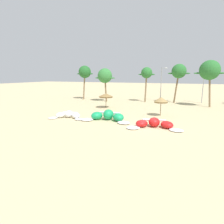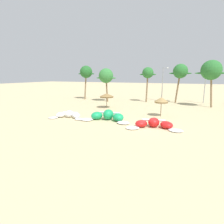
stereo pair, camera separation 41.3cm
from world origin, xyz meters
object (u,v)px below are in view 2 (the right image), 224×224
at_px(palm_center_right, 211,70).
at_px(lamppost_west, 163,83).
at_px(lamppost_west_center, 206,84).
at_px(palm_left, 106,76).
at_px(palm_leftmost, 86,72).
at_px(kite_left, 107,116).
at_px(beach_umbrella_middle, 161,100).
at_px(palm_center_left, 180,72).
at_px(kite_far_left, 68,115).
at_px(beach_umbrella_near_van, 107,95).
at_px(kite_left_of_center, 154,124).
at_px(palm_left_of_gap, 148,73).

relative_size(palm_center_right, lamppost_west, 1.13).
bearing_deg(lamppost_west_center, palm_left, -164.29).
bearing_deg(palm_leftmost, kite_left, -52.26).
height_order(kite_left, palm_center_right, palm_center_right).
bearing_deg(beach_umbrella_middle, palm_left, 142.17).
height_order(palm_leftmost, palm_center_left, palm_center_left).
xyz_separation_m(beach_umbrella_middle, lamppost_west_center, (7.40, 18.00, 1.91)).
distance_m(kite_far_left, lamppost_west, 27.24).
height_order(beach_umbrella_near_van, palm_center_right, palm_center_right).
height_order(kite_left_of_center, lamppost_west, lamppost_west).
height_order(palm_left, lamppost_west, lamppost_west).
bearing_deg(palm_center_right, lamppost_west, 150.93).
distance_m(beach_umbrella_near_van, palm_center_right, 21.44).
height_order(beach_umbrella_middle, palm_leftmost, palm_leftmost).
xyz_separation_m(palm_leftmost, palm_center_right, (29.41, -1.07, 0.18)).
bearing_deg(palm_left, beach_umbrella_near_van, -64.65).
bearing_deg(palm_leftmost, kite_left_of_center, -43.10).
xyz_separation_m(palm_left, palm_center_left, (16.81, 4.26, 1.01)).
bearing_deg(beach_umbrella_middle, kite_left_of_center, -88.87).
bearing_deg(palm_left_of_gap, palm_center_right, -9.91).
distance_m(kite_left, palm_left_of_gap, 21.47).
bearing_deg(palm_left, palm_leftmost, 164.89).
distance_m(palm_left, palm_left_of_gap, 10.09).
bearing_deg(kite_left, beach_umbrella_near_van, 115.18).
relative_size(kite_left, lamppost_west, 0.91).
bearing_deg(lamppost_west, kite_left_of_center, -84.54).
bearing_deg(lamppost_west, palm_center_right, -29.07).
distance_m(kite_left, palm_left, 20.12).
height_order(palm_leftmost, palm_center_right, palm_center_right).
bearing_deg(palm_leftmost, beach_umbrella_middle, -31.84).
relative_size(beach_umbrella_middle, lamppost_west_center, 0.38).
bearing_deg(lamppost_west, beach_umbrella_middle, -82.88).
distance_m(palm_leftmost, palm_center_left, 23.60).
relative_size(beach_umbrella_middle, palm_left, 0.38).
distance_m(beach_umbrella_near_van, palm_left, 9.82).
xyz_separation_m(kite_far_left, lamppost_west, (10.79, 24.64, 4.25)).
bearing_deg(lamppost_west, beach_umbrella_near_van, -121.68).
height_order(beach_umbrella_middle, palm_center_right, palm_center_right).
distance_m(beach_umbrella_middle, palm_center_left, 16.71).
xyz_separation_m(palm_leftmost, palm_left_of_gap, (16.27, 1.23, -0.35)).
relative_size(kite_far_left, palm_center_right, 0.62).
distance_m(kite_left_of_center, lamppost_west, 25.38).
relative_size(kite_far_left, kite_left_of_center, 0.84).
distance_m(palm_left_of_gap, lamppost_west_center, 13.46).
xyz_separation_m(kite_left, lamppost_west_center, (14.22, 23.77, 3.94)).
distance_m(kite_left, beach_umbrella_middle, 9.16).
height_order(beach_umbrella_near_van, palm_left_of_gap, palm_left_of_gap).
height_order(kite_far_left, kite_left_of_center, kite_left_of_center).
relative_size(kite_far_left, palm_left_of_gap, 0.70).
bearing_deg(palm_left_of_gap, lamppost_west_center, 14.33).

